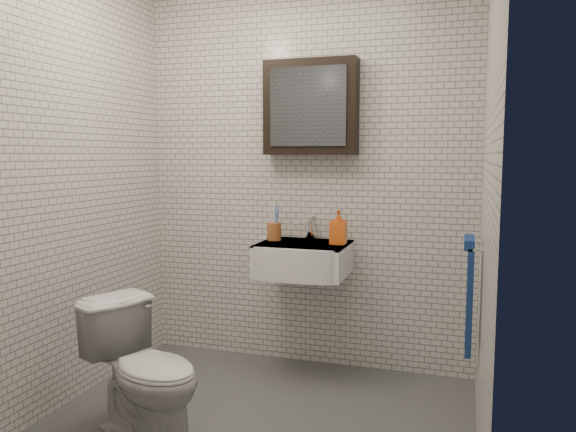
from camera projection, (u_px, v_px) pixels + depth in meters
The scene contains 9 objects.
ground at pixel (252, 427), 2.89m from camera, with size 2.20×2.00×0.01m, color #494C50.
room_shell at pixel (250, 141), 2.73m from camera, with size 2.22×2.02×2.51m.
washbasin at pixel (302, 259), 3.48m from camera, with size 0.55×0.50×0.20m.
faucet at pixel (310, 229), 3.65m from camera, with size 0.06×0.20×0.15m.
mirror_cabinet at pixel (311, 107), 3.56m from camera, with size 0.60×0.15×0.60m.
towel_rail at pixel (470, 290), 2.82m from camera, with size 0.09×0.30×0.58m.
toothbrush_cup at pixel (274, 231), 3.62m from camera, with size 0.12×0.12×0.25m.
soap_bottle at pixel (338, 227), 3.46m from camera, with size 0.10×0.10×0.21m, color #E15517.
toilet at pixel (146, 371), 2.76m from camera, with size 0.38×0.67×0.68m, color silver.
Camera 1 is at (1.01, -2.56, 1.40)m, focal length 35.00 mm.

